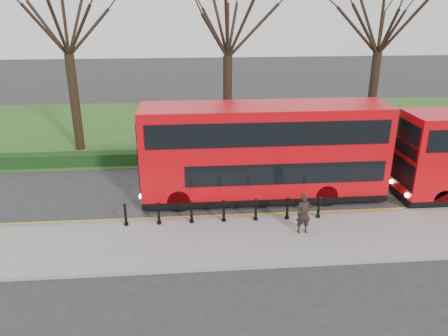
{
  "coord_description": "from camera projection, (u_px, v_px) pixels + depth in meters",
  "views": [
    {
      "loc": [
        -0.7,
        -18.77,
        9.46
      ],
      "look_at": [
        0.95,
        0.5,
        2.0
      ],
      "focal_mm": 35.0,
      "sensor_mm": 36.0,
      "label": 1
    }
  ],
  "objects": [
    {
      "name": "grass_verge",
      "position": [
        197.0,
        126.0,
        34.84
      ],
      "size": [
        60.0,
        18.0,
        0.06
      ],
      "primitive_type": "cube",
      "color": "#2E531B",
      "rests_on": "ground"
    },
    {
      "name": "ground",
      "position": [
        205.0,
        211.0,
        20.91
      ],
      "size": [
        120.0,
        120.0,
        0.0
      ],
      "primitive_type": "plane",
      "color": "#28282B",
      "rests_on": "ground"
    },
    {
      "name": "bus_lead",
      "position": [
        264.0,
        153.0,
        21.54
      ],
      "size": [
        12.03,
        2.76,
        4.79
      ],
      "color": "red",
      "rests_on": "ground"
    },
    {
      "name": "pavement",
      "position": [
        208.0,
        242.0,
        18.09
      ],
      "size": [
        60.0,
        4.0,
        0.15
      ],
      "primitive_type": "cube",
      "color": "gray",
      "rests_on": "ground"
    },
    {
      "name": "yellow_line_inner",
      "position": [
        206.0,
        216.0,
        20.44
      ],
      "size": [
        60.0,
        0.1,
        0.01
      ],
      "primitive_type": "cube",
      "color": "yellow",
      "rests_on": "ground"
    },
    {
      "name": "pedestrian",
      "position": [
        304.0,
        214.0,
        18.41
      ],
      "size": [
        0.66,
        0.45,
        1.76
      ],
      "primitive_type": "imported",
      "rotation": [
        0.0,
        0.0,
        0.04
      ],
      "color": "black",
      "rests_on": "pavement"
    },
    {
      "name": "tree_left",
      "position": [
        65.0,
        20.0,
        26.57
      ],
      "size": [
        7.33,
        7.33,
        11.45
      ],
      "color": "black",
      "rests_on": "ground"
    },
    {
      "name": "yellow_line_outer",
      "position": [
        206.0,
        218.0,
        20.25
      ],
      "size": [
        60.0,
        0.1,
        0.01
      ],
      "primitive_type": "cube",
      "color": "yellow",
      "rests_on": "ground"
    },
    {
      "name": "hedge",
      "position": [
        200.0,
        156.0,
        27.09
      ],
      "size": [
        60.0,
        0.9,
        0.8
      ],
      "primitive_type": "cube",
      "color": "black",
      "rests_on": "ground"
    },
    {
      "name": "tree_mid",
      "position": [
        228.0,
        24.0,
        27.46
      ],
      "size": [
        7.1,
        7.1,
        11.09
      ],
      "color": "black",
      "rests_on": "ground"
    },
    {
      "name": "tree_right",
      "position": [
        382.0,
        20.0,
        28.2
      ],
      "size": [
        7.24,
        7.24,
        11.32
      ],
      "color": "black",
      "rests_on": "ground"
    },
    {
      "name": "bollard_row",
      "position": [
        224.0,
        211.0,
        19.48
      ],
      "size": [
        8.82,
        0.15,
        1.0
      ],
      "color": "black",
      "rests_on": "pavement"
    },
    {
      "name": "kerb",
      "position": [
        206.0,
        220.0,
        19.95
      ],
      "size": [
        60.0,
        0.25,
        0.16
      ],
      "primitive_type": "cube",
      "color": "slate",
      "rests_on": "ground"
    }
  ]
}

